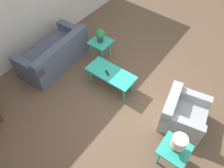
{
  "coord_description": "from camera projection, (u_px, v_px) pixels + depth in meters",
  "views": [
    {
      "loc": [
        -1.5,
        2.66,
        4.15
      ],
      "look_at": [
        0.29,
        0.26,
        0.55
      ],
      "focal_mm": 35.0,
      "sensor_mm": 36.0,
      "label": 1
    }
  ],
  "objects": [
    {
      "name": "side_table_lamp",
      "position": [
        174.0,
        151.0,
        3.83
      ],
      "size": [
        0.51,
        0.51,
        0.53
      ],
      "color": "#2DB79E",
      "rests_on": "ground_plane"
    },
    {
      "name": "wall_right",
      "position": [
        27.0,
        3.0,
        5.26
      ],
      "size": [
        0.12,
        7.2,
        2.7
      ],
      "color": "silver",
      "rests_on": "ground_plane"
    },
    {
      "name": "side_table_plant",
      "position": [
        101.0,
        44.0,
        5.68
      ],
      "size": [
        0.51,
        0.51,
        0.53
      ],
      "color": "#2DB79E",
      "rests_on": "ground_plane"
    },
    {
      "name": "potted_plant",
      "position": [
        100.0,
        35.0,
        5.45
      ],
      "size": [
        0.24,
        0.24,
        0.36
      ],
      "color": "#333338",
      "rests_on": "side_table_plant"
    },
    {
      "name": "ground_plane",
      "position": [
        128.0,
        98.0,
        5.12
      ],
      "size": [
        14.0,
        14.0,
        0.0
      ],
      "primitive_type": "plane",
      "color": "brown"
    },
    {
      "name": "remote_control",
      "position": [
        107.0,
        73.0,
        5.04
      ],
      "size": [
        0.16,
        0.12,
        0.02
      ],
      "color": "black",
      "rests_on": "coffee_table"
    },
    {
      "name": "sofa",
      "position": [
        54.0,
        54.0,
        5.63
      ],
      "size": [
        1.04,
        1.9,
        0.8
      ],
      "rotation": [
        0.0,
        0.0,
        1.64
      ],
      "color": "#4C566B",
      "rests_on": "ground_plane"
    },
    {
      "name": "armchair",
      "position": [
        182.0,
        114.0,
        4.5
      ],
      "size": [
        0.99,
        1.02,
        0.72
      ],
      "rotation": [
        0.0,
        0.0,
        -1.37
      ],
      "color": "#A8ADB2",
      "rests_on": "ground_plane"
    },
    {
      "name": "coffee_table",
      "position": [
        111.0,
        74.0,
        5.09
      ],
      "size": [
        1.17,
        0.53,
        0.43
      ],
      "color": "#2DB79E",
      "rests_on": "ground_plane"
    },
    {
      "name": "table_lamp",
      "position": [
        179.0,
        142.0,
        3.56
      ],
      "size": [
        0.26,
        0.26,
        0.4
      ],
      "color": "#333333",
      "rests_on": "side_table_lamp"
    }
  ]
}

